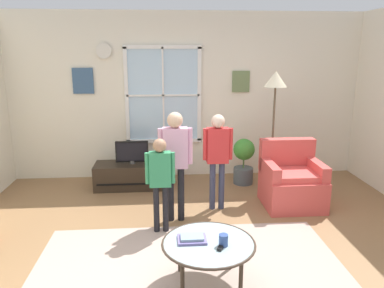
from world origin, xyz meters
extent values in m
cube|color=olive|center=(0.00, 0.00, -0.01)|extent=(6.26, 5.83, 0.02)
cube|color=silver|center=(0.00, 2.67, 1.33)|extent=(5.66, 0.12, 2.66)
cube|color=silver|center=(-0.39, 2.60, 1.36)|extent=(1.16, 0.02, 1.51)
cube|color=white|center=(-0.39, 2.58, 2.12)|extent=(1.22, 0.04, 0.06)
cube|color=white|center=(-0.39, 2.58, 0.61)|extent=(1.22, 0.04, 0.06)
cube|color=white|center=(-0.97, 2.58, 1.36)|extent=(0.06, 0.04, 1.51)
cube|color=white|center=(0.20, 2.58, 1.36)|extent=(0.06, 0.04, 1.51)
cube|color=white|center=(-0.39, 2.58, 1.36)|extent=(0.03, 0.04, 1.51)
cube|color=white|center=(-0.39, 2.58, 1.36)|extent=(1.16, 0.04, 0.03)
cube|color=#38567A|center=(-1.63, 2.59, 1.60)|extent=(0.32, 0.03, 0.40)
cube|color=#667A4C|center=(0.87, 2.59, 1.57)|extent=(0.28, 0.03, 0.34)
cylinder|color=silver|center=(-1.29, 2.58, 2.06)|extent=(0.24, 0.04, 0.24)
cube|color=tan|center=(-0.17, -0.29, 0.00)|extent=(3.04, 1.96, 0.01)
cube|color=#2D2319|center=(-0.88, 2.08, 0.19)|extent=(1.15, 0.46, 0.38)
cube|color=black|center=(-0.88, 1.85, 0.13)|extent=(1.04, 0.02, 0.02)
cylinder|color=#4C4C4C|center=(-0.88, 2.08, 0.41)|extent=(0.08, 0.08, 0.05)
cube|color=black|center=(-0.88, 2.08, 0.57)|extent=(0.49, 0.05, 0.32)
cube|color=black|center=(-0.88, 2.06, 0.57)|extent=(0.45, 0.01, 0.28)
cube|color=#D14C47|center=(1.33, 1.20, 0.21)|extent=(0.76, 0.72, 0.42)
cube|color=#D14C47|center=(1.33, 1.50, 0.65)|extent=(0.76, 0.16, 0.45)
cube|color=#D14C47|center=(1.01, 1.20, 0.52)|extent=(0.12, 0.65, 0.20)
cube|color=#D14C47|center=(1.65, 1.20, 0.52)|extent=(0.12, 0.65, 0.20)
cube|color=#E1524D|center=(1.33, 1.15, 0.46)|extent=(0.61, 0.50, 0.08)
cylinder|color=#99B2B7|center=(-0.02, -0.49, 0.42)|extent=(0.81, 0.81, 0.02)
torus|color=#3F3328|center=(-0.02, -0.49, 0.42)|extent=(0.83, 0.83, 0.02)
cylinder|color=#33281E|center=(-0.26, -0.25, 0.21)|extent=(0.04, 0.04, 0.41)
cylinder|color=#33281E|center=(0.23, -0.25, 0.21)|extent=(0.04, 0.04, 0.41)
cylinder|color=#33281E|center=(-0.26, -0.74, 0.21)|extent=(0.04, 0.04, 0.41)
cylinder|color=#33281E|center=(0.23, -0.74, 0.21)|extent=(0.04, 0.04, 0.41)
cube|color=#6E63A1|center=(-0.16, -0.44, 0.44)|extent=(0.26, 0.19, 0.02)
cube|color=#7D96AA|center=(-0.16, -0.44, 0.46)|extent=(0.20, 0.14, 0.02)
cylinder|color=#334C8C|center=(0.10, -0.55, 0.48)|extent=(0.08, 0.08, 0.10)
cube|color=black|center=(0.08, -0.58, 0.44)|extent=(0.09, 0.14, 0.02)
cylinder|color=black|center=(-0.49, 0.59, 0.28)|extent=(0.07, 0.07, 0.56)
cylinder|color=black|center=(-0.39, 0.59, 0.28)|extent=(0.07, 0.07, 0.56)
cube|color=#338C59|center=(-0.44, 0.59, 0.76)|extent=(0.24, 0.13, 0.40)
sphere|color=#A87A5B|center=(-0.44, 0.59, 1.04)|extent=(0.15, 0.15, 0.15)
cylinder|color=#338C59|center=(-0.58, 0.57, 0.78)|extent=(0.05, 0.05, 0.36)
cylinder|color=#338C59|center=(-0.30, 0.57, 0.78)|extent=(0.05, 0.05, 0.36)
cylinder|color=#333851|center=(0.24, 1.18, 0.32)|extent=(0.08, 0.08, 0.65)
cylinder|color=#333851|center=(0.36, 1.18, 0.32)|extent=(0.08, 0.08, 0.65)
cube|color=red|center=(0.30, 1.18, 0.87)|extent=(0.28, 0.15, 0.46)
sphere|color=beige|center=(0.30, 1.18, 1.19)|extent=(0.17, 0.17, 0.17)
cylinder|color=red|center=(0.14, 1.16, 0.90)|extent=(0.06, 0.06, 0.41)
cylinder|color=red|center=(0.46, 1.16, 0.90)|extent=(0.06, 0.06, 0.41)
cylinder|color=black|center=(-0.32, 0.88, 0.34)|extent=(0.08, 0.08, 0.69)
cylinder|color=black|center=(-0.19, 0.88, 0.34)|extent=(0.08, 0.08, 0.69)
cube|color=#DB9EBC|center=(-0.26, 0.88, 0.93)|extent=(0.30, 0.16, 0.49)
sphere|color=#D8AD8C|center=(-0.26, 0.88, 1.27)|extent=(0.19, 0.19, 0.19)
cylinder|color=#DB9EBC|center=(-0.43, 0.86, 0.96)|extent=(0.06, 0.06, 0.44)
cylinder|color=#DB9EBC|center=(-0.08, 0.86, 0.96)|extent=(0.06, 0.06, 0.44)
cylinder|color=#4C565B|center=(0.86, 2.12, 0.13)|extent=(0.31, 0.31, 0.26)
cylinder|color=#4C7238|center=(0.86, 2.12, 0.32)|extent=(0.02, 0.02, 0.13)
sphere|color=#3E8C32|center=(0.86, 2.12, 0.56)|extent=(0.34, 0.34, 0.34)
cylinder|color=black|center=(1.20, 1.77, 0.01)|extent=(0.26, 0.26, 0.03)
cylinder|color=brown|center=(1.20, 1.77, 0.79)|extent=(0.03, 0.03, 1.57)
cone|color=beige|center=(1.20, 1.77, 1.67)|extent=(0.32, 0.32, 0.22)
camera|label=1|loc=(-0.40, -3.44, 2.07)|focal=35.02mm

